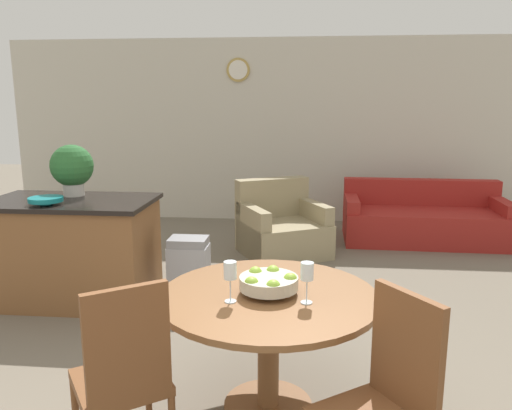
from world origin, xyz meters
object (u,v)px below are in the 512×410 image
Objects in this scene: wine_glass_right at (307,273)px; armchair at (282,230)px; dining_table at (268,321)px; wine_glass_left at (230,272)px; dining_chair_near_right at (386,397)px; potted_plant at (72,167)px; fruit_bowl at (269,282)px; dining_chair_near_left at (124,371)px; teal_bowl at (46,200)px; couch at (423,220)px; trash_bin at (189,271)px; kitchen_island at (73,250)px.

armchair is (-0.27, 3.23, -0.60)m from wine_glass_right.
wine_glass_left is (-0.20, -0.14, 0.33)m from dining_table.
potted_plant is (-2.47, 2.35, 0.67)m from dining_chair_near_right.
potted_plant reaches higher than fruit_bowl.
dining_chair_near_left is 0.82× the size of armchair.
teal_bowl is at bearing 146.86° from fruit_bowl.
dining_chair_near_left is 5.02m from couch.
trash_bin is 3.45m from couch.
couch is at bearing 34.50° from teal_bowl.
dining_chair_near_right is at bearing -49.53° from dining_table.
armchair is at bearing 37.25° from potted_plant.
potted_plant is at bearing 171.93° from trash_bin.
kitchen_island is at bearing 141.16° from dining_table.
dining_table is 5.45× the size of wine_glass_right.
dining_chair_near_left is 2.10× the size of potted_plant.
wine_glass_right reaches higher than fruit_bowl.
teal_bowl is 2.73m from armchair.
dining_chair_near_right reaches higher than fruit_bowl.
wine_glass_left is 4.48m from couch.
dining_chair_near_left reaches higher than couch.
fruit_bowl is 2.43m from kitchen_island.
teal_bowl is at bearing 17.54° from dining_chair_near_right.
potted_plant reaches higher than dining_chair_near_right.
wine_glass_right is 2.68m from kitchen_island.
dining_chair_near_right is at bearing -39.51° from dining_chair_near_left.
dining_table is 4.38× the size of teal_bowl.
dining_chair_near_left reaches higher than armchair.
potted_plant reaches higher than dining_chair_near_left.
potted_plant is 4.35m from couch.
dining_chair_near_right is 4.35× the size of wine_glass_right.
couch is at bearing 65.51° from dining_table.
trash_bin is (-1.03, 1.66, -0.60)m from wine_glass_right.
potted_plant is at bearing 138.48° from fruit_bowl.
dining_chair_near_left is (-0.65, -0.55, -0.03)m from dining_table.
armchair is (0.14, 3.25, -0.60)m from wine_glass_left.
potted_plant is (-2.13, 1.81, 0.30)m from wine_glass_right.
wine_glass_left reaches higher than trash_bin.
couch is (1.75, 3.85, -0.52)m from fruit_bowl.
dining_table is at bearing 5.49° from dining_chair_near_left.
wine_glass_left is at bearing -176.71° from wine_glass_right.
fruit_bowl is 0.70× the size of potted_plant.
couch reaches higher than trash_bin.
kitchen_island reaches higher than dining_table.
wine_glass_right is (0.86, 0.44, 0.36)m from dining_chair_near_left.
dining_table is 2.41m from kitchen_island.
potted_plant reaches higher than kitchen_island.
wine_glass_right is 0.48× the size of potted_plant.
dining_chair_near_right is 2.99× the size of fruit_bowl.
potted_plant is (-1.92, 1.70, 0.40)m from fruit_bowl.
dining_table is 0.41m from wine_glass_left.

